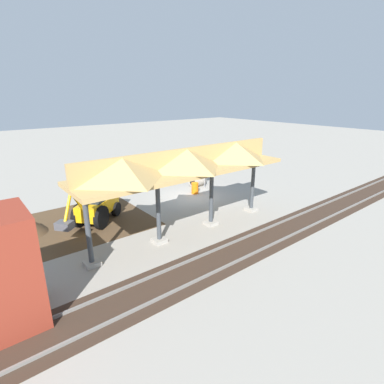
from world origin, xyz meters
The scene contains 9 objects.
ground_plane centered at (0.00, 0.00, 0.00)m, with size 120.00×120.00×0.00m, color gray.
dirt_work_zone centered at (9.48, -0.53, 0.00)m, with size 10.01×7.00×0.01m, color #4C3823.
platform_canopy centered at (4.18, 4.65, 4.16)m, with size 12.34×3.20×4.90m.
rail_tracks centered at (0.00, 8.00, 0.03)m, with size 60.00×2.58×0.15m.
stop_sign centered at (-2.21, -1.15, 1.86)m, with size 0.65×0.44×2.57m.
backhoe centered at (7.59, 0.01, 1.26)m, with size 4.79×4.26×2.82m.
dirt_mound centered at (11.48, -0.98, 0.00)m, with size 4.81×4.81×2.14m, color #4C3823.
concrete_pipe centered at (-2.14, -2.05, 0.48)m, with size 1.33×1.09×0.97m.
traffic_barrel centered at (-0.68, -0.59, 0.45)m, with size 0.56×0.56×0.90m, color orange.
Camera 1 is at (13.70, 17.10, 7.60)m, focal length 28.00 mm.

